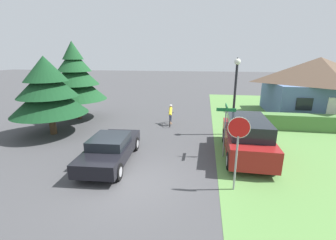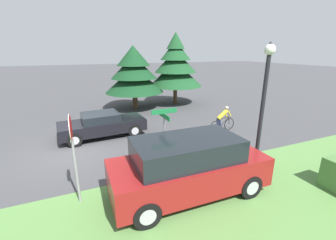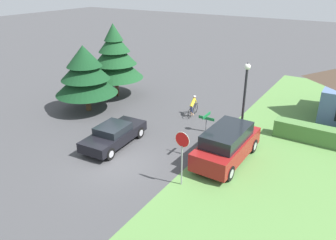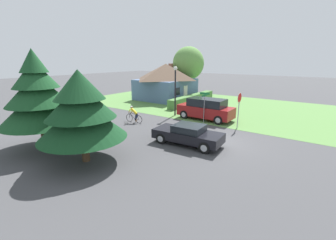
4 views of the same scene
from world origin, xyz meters
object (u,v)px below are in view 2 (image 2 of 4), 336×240
at_px(cyclist, 222,119).
at_px(conifer_tall_near, 134,73).
at_px(sedan_left_lane, 102,125).
at_px(stop_sign, 72,141).
at_px(street_name_sign, 164,132).
at_px(street_lamp, 264,91).
at_px(conifer_tall_far, 175,66).
at_px(parked_suv_right, 188,167).

distance_m(cyclist, conifer_tall_near, 8.04).
height_order(sedan_left_lane, cyclist, cyclist).
xyz_separation_m(stop_sign, street_name_sign, (-0.18, 2.87, -0.18)).
height_order(sedan_left_lane, street_name_sign, street_name_sign).
distance_m(street_lamp, conifer_tall_far, 11.71).
height_order(sedan_left_lane, stop_sign, stop_sign).
bearing_deg(stop_sign, cyclist, -62.18).
height_order(parked_suv_right, street_name_sign, street_name_sign).
distance_m(street_name_sign, conifer_tall_far, 12.12).
relative_size(sedan_left_lane, conifer_tall_far, 0.77).
distance_m(parked_suv_right, conifer_tall_far, 13.08).
bearing_deg(conifer_tall_near, street_name_sign, -9.53).
relative_size(cyclist, street_name_sign, 0.67).
bearing_deg(parked_suv_right, street_name_sign, 109.25).
height_order(cyclist, conifer_tall_near, conifer_tall_near).
bearing_deg(conifer_tall_far, parked_suv_right, -23.00).
xyz_separation_m(parked_suv_right, conifer_tall_near, (-11.54, 1.39, 1.86)).
height_order(cyclist, stop_sign, stop_sign).
relative_size(cyclist, stop_sign, 0.62).
bearing_deg(conifer_tall_far, street_lamp, -9.50).
height_order(parked_suv_right, conifer_tall_near, conifer_tall_near).
bearing_deg(cyclist, sedan_left_lane, 159.73).
bearing_deg(conifer_tall_near, cyclist, 24.29).
height_order(parked_suv_right, conifer_tall_far, conifer_tall_far).
bearing_deg(conifer_tall_far, stop_sign, -37.09).
distance_m(sedan_left_lane, cyclist, 6.66).
xyz_separation_m(street_lamp, street_name_sign, (-0.79, -3.46, -1.27)).
height_order(cyclist, street_lamp, street_lamp).
distance_m(stop_sign, street_lamp, 6.46).
bearing_deg(street_lamp, parked_suv_right, -84.21).
relative_size(street_lamp, street_name_sign, 1.81).
bearing_deg(cyclist, conifer_tall_near, 109.87).
distance_m(street_name_sign, conifer_tall_near, 10.64).
distance_m(street_lamp, street_name_sign, 3.77).
bearing_deg(street_lamp, cyclist, 160.42).
relative_size(parked_suv_right, street_name_sign, 1.91).
bearing_deg(conifer_tall_near, sedan_left_lane, -31.52).
bearing_deg(stop_sign, conifer_tall_far, -33.71).
bearing_deg(stop_sign, street_lamp, -92.09).
bearing_deg(stop_sign, street_name_sign, -83.06).
bearing_deg(sedan_left_lane, parked_suv_right, -77.43).
bearing_deg(street_name_sign, sedan_left_lane, -164.24).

